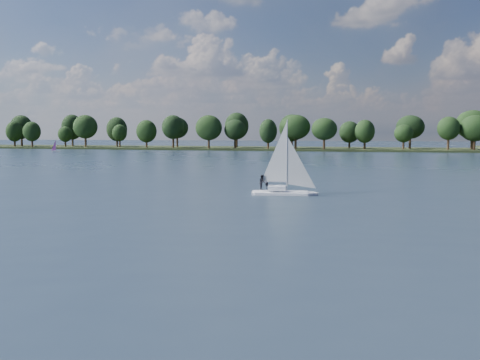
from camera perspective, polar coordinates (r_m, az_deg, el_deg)
name	(u,v)px	position (r m, az deg, el deg)	size (l,w,h in m)	color
ground	(347,168)	(110.13, 11.36, 1.30)	(700.00, 700.00, 0.00)	#233342
far_shore	(366,150)	(221.90, 13.26, 3.12)	(660.00, 40.00, 1.50)	black
sailboat	(281,173)	(60.66, 4.36, 0.74)	(6.98, 2.85, 8.92)	white
dinghy_pink	(56,149)	(208.12, -19.04, 3.16)	(3.03, 2.67, 4.67)	silver
treeline	(357,130)	(217.50, 12.39, 5.24)	(562.68, 73.67, 18.34)	black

